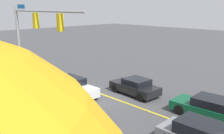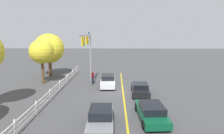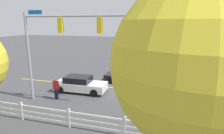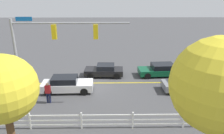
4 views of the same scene
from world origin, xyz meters
TOP-DOWN VIEW (x-y plane):
  - ground_plane at (0.00, 0.00)m, footprint 120.00×120.00m
  - lane_center_stripe at (-4.00, 0.00)m, footprint 28.00×0.16m
  - signal_assembly at (2.80, 4.32)m, footprint 8.09×0.38m
  - car_0 at (-8.27, 1.87)m, footprint 4.20×1.91m
  - car_1 at (2.19, 1.81)m, footprint 4.47×1.93m
  - car_2 at (-6.95, -1.89)m, footprint 4.61×2.12m
  - car_4 at (-1.02, -1.81)m, footprint 4.01×1.96m
  - pedestrian at (3.26, 3.83)m, footprint 0.43×0.30m
  - white_rail_fence at (-3.00, 7.28)m, footprint 26.10×0.10m
  - tree_0 at (-5.46, 11.94)m, footprint 3.58×3.58m

SIDE VIEW (x-z plane):
  - ground_plane at x=0.00m, z-range 0.00..0.00m
  - lane_center_stripe at x=-4.00m, z-range 0.00..0.01m
  - white_rail_fence at x=-3.00m, z-range 0.03..1.18m
  - car_4 at x=-1.02m, z-range -0.01..1.26m
  - car_2 at x=-6.95m, z-range -0.01..1.28m
  - car_0 at x=-8.27m, z-range -0.03..1.37m
  - car_1 at x=2.19m, z-range -0.02..1.37m
  - pedestrian at x=3.26m, z-range 0.08..1.77m
  - signal_assembly at x=2.80m, z-range 1.41..8.12m
  - tree_0 at x=-5.46m, z-range 1.60..8.46m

